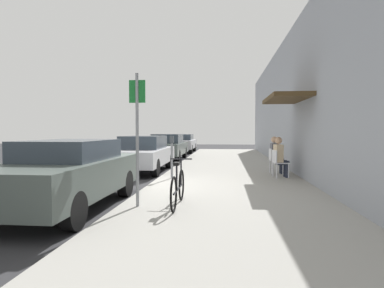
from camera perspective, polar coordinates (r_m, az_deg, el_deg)
ground_plane at (r=9.02m, az=-7.87°, el=-7.95°), size 60.00×60.00×0.00m
sidewalk_slab at (r=10.73m, az=6.56°, el=-5.97°), size 4.50×32.00×0.12m
building_facade at (r=10.97m, az=19.36°, el=7.84°), size 1.40×32.00×5.37m
parked_car_0 at (r=7.16m, az=-20.93°, el=-4.74°), size 1.80×4.40×1.41m
parked_car_1 at (r=12.94m, az=-8.55°, el=-1.61°), size 1.80×4.40×1.40m
parked_car_2 at (r=18.19m, az=-4.33°, el=-0.43°), size 1.80×4.40×1.42m
parked_car_3 at (r=24.36m, az=-1.74°, el=0.21°), size 1.80×4.40×1.35m
parking_meter at (r=10.20m, az=-3.55°, el=-1.72°), size 0.12×0.10×1.32m
street_sign at (r=6.45m, az=-9.55°, el=2.61°), size 0.32×0.06×2.60m
bicycle_0 at (r=6.50m, az=-2.49°, el=-7.64°), size 0.46×1.71×0.90m
cafe_chair_0 at (r=10.77m, az=14.85°, el=-2.99°), size 0.51×0.51×0.87m
seated_patron_0 at (r=10.77m, az=15.17°, el=-1.96°), size 0.47×0.42×1.29m
cafe_chair_1 at (r=11.66m, az=14.15°, el=-2.58°), size 0.46×0.46×0.87m
seated_patron_1 at (r=11.66m, az=14.45°, el=-1.63°), size 0.44×0.37×1.29m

